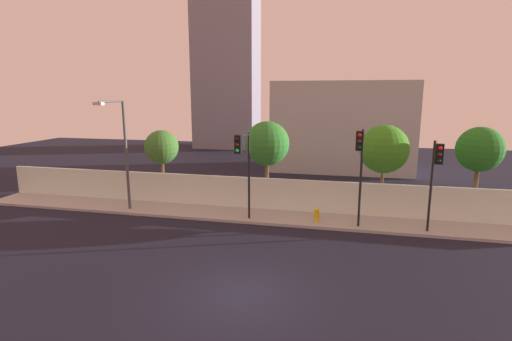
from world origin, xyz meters
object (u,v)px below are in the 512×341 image
traffic_light_center (243,158)px  roadside_tree_midright (384,149)px  traffic_light_right (435,168)px  street_lamp_curbside (122,146)px  traffic_light_left (360,158)px  roadside_tree_rightmost (480,150)px  fire_hydrant (317,215)px  roadside_tree_midleft (267,144)px  roadside_tree_leftmost (162,147)px

traffic_light_center → roadside_tree_midright: roadside_tree_midright is taller
traffic_light_right → street_lamp_curbside: street_lamp_curbside is taller
traffic_light_left → roadside_tree_rightmost: bearing=28.9°
fire_hydrant → traffic_light_right: bearing=-9.5°
roadside_tree_midleft → roadside_tree_rightmost: (11.30, 0.00, 0.02)m
traffic_light_center → roadside_tree_leftmost: (-6.20, 3.52, -0.11)m
traffic_light_left → roadside_tree_midright: roadside_tree_midright is taller
traffic_light_center → street_lamp_curbside: (-7.13, 0.64, 0.34)m
traffic_light_left → traffic_light_center: 5.69m
street_lamp_curbside → roadside_tree_midleft: (7.65, 2.88, -0.04)m
roadside_tree_midleft → roadside_tree_midright: bearing=0.0°
traffic_light_center → traffic_light_right: size_ratio=1.04×
traffic_light_right → roadside_tree_midleft: 9.18m
roadside_tree_midright → roadside_tree_rightmost: bearing=0.0°
traffic_light_center → fire_hydrant: bearing=13.6°
traffic_light_left → roadside_tree_rightmost: 7.01m
roadside_tree_leftmost → roadside_tree_midright: (13.27, 0.00, 0.30)m
roadside_tree_midleft → roadside_tree_midright: size_ratio=1.02×
traffic_light_center → fire_hydrant: 4.82m
traffic_light_right → roadside_tree_midright: roadside_tree_midright is taller
traffic_light_center → traffic_light_left: bearing=1.4°
traffic_light_left → street_lamp_curbside: street_lamp_curbside is taller
street_lamp_curbside → roadside_tree_leftmost: 3.06m
roadside_tree_leftmost → roadside_tree_midright: bearing=0.0°
traffic_light_left → street_lamp_curbside: bearing=177.8°
street_lamp_curbside → roadside_tree_midleft: 8.18m
street_lamp_curbside → roadside_tree_rightmost: (18.96, 2.88, -0.02)m
street_lamp_curbside → roadside_tree_midleft: bearing=20.6°
traffic_light_right → traffic_light_center: bearing=-179.9°
roadside_tree_midleft → street_lamp_curbside: bearing=-159.4°
traffic_light_right → roadside_tree_leftmost: size_ratio=0.98×
roadside_tree_midleft → roadside_tree_rightmost: 11.30m
street_lamp_curbside → fire_hydrant: size_ratio=8.49×
street_lamp_curbside → traffic_light_right: bearing=-2.2°
traffic_light_right → roadside_tree_midleft: roadside_tree_midleft is taller
traffic_light_right → roadside_tree_midright: size_ratio=0.87×
traffic_light_left → roadside_tree_leftmost: bearing=164.1°
roadside_tree_midright → roadside_tree_rightmost: 4.76m
roadside_tree_midleft → roadside_tree_midright: 6.55m
traffic_light_left → traffic_light_center: traffic_light_left is taller
traffic_light_left → traffic_light_center: bearing=-178.6°
fire_hydrant → roadside_tree_leftmost: size_ratio=0.16×
traffic_light_center → fire_hydrant: traffic_light_center is taller
traffic_light_center → roadside_tree_rightmost: roadside_tree_rightmost is taller
traffic_light_center → fire_hydrant: (3.70, 0.89, -2.96)m
roadside_tree_rightmost → fire_hydrant: bearing=-162.1°
street_lamp_curbside → roadside_tree_leftmost: size_ratio=1.38×
roadside_tree_leftmost → roadside_tree_midleft: roadside_tree_midleft is taller
traffic_light_left → roadside_tree_rightmost: (6.14, 3.38, 0.13)m
roadside_tree_leftmost → roadside_tree_midleft: 6.73m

